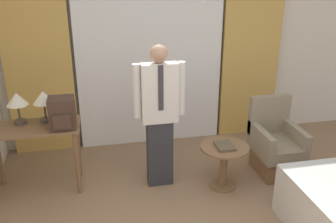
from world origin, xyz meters
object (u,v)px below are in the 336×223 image
(armchair, at_px, (275,147))
(book, at_px, (225,146))
(desk, at_px, (34,139))
(table_lamp_right, at_px, (43,99))
(person, at_px, (159,112))
(backpack, at_px, (62,113))
(side_table, at_px, (224,159))
(table_lamp_left, at_px, (17,101))

(armchair, relative_size, book, 3.80)
(desk, relative_size, table_lamp_right, 2.80)
(table_lamp_right, bearing_deg, person, -12.52)
(armchair, xyz_separation_m, book, (-0.76, -0.24, 0.21))
(desk, xyz_separation_m, person, (1.39, -0.17, 0.27))
(desk, xyz_separation_m, backpack, (0.34, -0.11, 0.32))
(side_table, relative_size, book, 2.28)
(desk, height_order, book, desk)
(table_lamp_right, bearing_deg, book, -15.26)
(backpack, relative_size, armchair, 0.37)
(person, bearing_deg, backpack, 176.77)
(backpack, bearing_deg, person, -3.23)
(armchair, bearing_deg, book, -162.55)
(desk, distance_m, book, 2.13)
(table_lamp_right, distance_m, side_table, 2.15)
(table_lamp_right, height_order, person, person)
(table_lamp_right, height_order, armchair, table_lamp_right)
(desk, bearing_deg, side_table, -10.79)
(person, bearing_deg, table_lamp_left, 169.70)
(backpack, bearing_deg, desk, 162.20)
(backpack, relative_size, side_table, 0.62)
(armchair, relative_size, side_table, 1.67)
(table_lamp_right, relative_size, backpack, 1.05)
(armchair, bearing_deg, side_table, -163.88)
(book, bearing_deg, table_lamp_right, 164.74)
(backpack, xyz_separation_m, side_table, (1.76, -0.29, -0.61))
(table_lamp_left, bearing_deg, side_table, -12.82)
(table_lamp_right, xyz_separation_m, side_table, (1.96, -0.51, -0.70))
(table_lamp_left, height_order, armchair, table_lamp_left)
(table_lamp_left, height_order, table_lamp_right, same)
(table_lamp_right, height_order, backpack, table_lamp_right)
(book, bearing_deg, table_lamp_left, 166.57)
(table_lamp_left, xyz_separation_m, book, (2.23, -0.53, -0.52))
(person, xyz_separation_m, book, (0.70, -0.25, -0.37))
(table_lamp_left, relative_size, person, 0.22)
(side_table, bearing_deg, backpack, 170.61)
(desk, height_order, armchair, armchair)
(desk, relative_size, person, 0.61)
(table_lamp_right, distance_m, armchair, 2.82)
(side_table, bearing_deg, desk, 169.21)
(desk, height_order, table_lamp_right, table_lamp_right)
(person, xyz_separation_m, armchair, (1.46, -0.01, -0.58))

